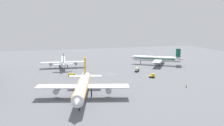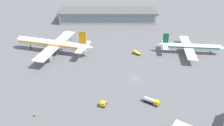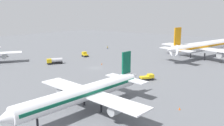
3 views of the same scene
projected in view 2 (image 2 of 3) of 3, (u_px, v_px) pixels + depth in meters
The scene contains 10 objects.
ground at pixel (136, 78), 111.16m from camera, with size 288.00×288.00×0.00m, color slate.
terminal_building at pixel (108, 16), 176.17m from camera, with size 73.62×18.27×8.81m.
airplane_at_gate at pixel (53, 44), 131.35m from camera, with size 48.96×39.99×15.14m.
airplane_taxiing at pixel (190, 47), 131.07m from camera, with size 38.40×30.92×11.68m.
baggage_tug at pixel (103, 104), 93.51m from camera, with size 2.98×3.61×2.30m.
fuel_truck at pixel (151, 101), 94.67m from camera, with size 6.38×4.86×2.50m.
pushback_tractor at pixel (137, 53), 131.82m from camera, with size 4.67×4.15×1.90m.
ground_crew_worker at pixel (34, 115), 88.34m from camera, with size 0.53×0.51×1.67m.
safety_cone_near_gate at pixel (161, 41), 147.21m from camera, with size 0.44×0.44×0.60m, color #EA590C.
safety_cone_mid_apron at pixel (123, 80), 109.49m from camera, with size 0.44×0.44×0.60m, color #EA590C.
Camera 2 is at (10.87, 92.19, 62.65)m, focal length 37.26 mm.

